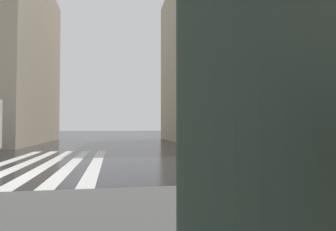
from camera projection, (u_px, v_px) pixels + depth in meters
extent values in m
plane|color=black|center=(19.00, 177.00, 9.74)|extent=(220.00, 220.00, 0.00)
cube|color=silver|center=(97.00, 162.00, 14.07)|extent=(13.00, 0.50, 0.01)
cube|color=silver|center=(74.00, 162.00, 13.89)|extent=(13.00, 0.50, 0.01)
cube|color=silver|center=(51.00, 163.00, 13.71)|extent=(13.00, 0.50, 0.01)
cube|color=silver|center=(27.00, 163.00, 13.54)|extent=(13.00, 0.50, 0.01)
cube|color=silver|center=(3.00, 164.00, 13.36)|extent=(13.00, 0.50, 0.01)
cube|color=beige|center=(268.00, 63.00, 34.70)|extent=(17.87, 21.74, 17.55)
cube|color=#192D4C|center=(327.00, 110.00, 25.12)|extent=(1.20, 15.22, 0.24)
cylinder|color=#28382D|center=(271.00, 135.00, 2.05)|extent=(1.27, 1.27, 2.81)
cube|color=#19517F|center=(234.00, 117.00, 2.68)|extent=(0.02, 0.95, 1.80)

